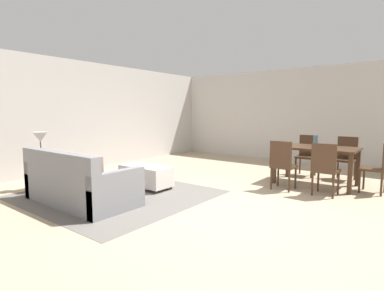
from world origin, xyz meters
name	(u,v)px	position (x,y,z in m)	size (l,w,h in m)	color
ground_plane	(223,208)	(0.00, 0.00, 0.00)	(10.80, 10.80, 0.00)	tan
wall_back	(319,115)	(0.00, 5.00, 1.35)	(9.00, 0.12, 2.70)	beige
wall_left	(81,116)	(-4.50, 0.50, 1.35)	(0.12, 11.00, 2.70)	beige
area_rug	(117,194)	(-1.89, -0.50, 0.00)	(3.00, 2.80, 0.01)	slate
couch	(79,185)	(-1.96, -1.19, 0.29)	(1.93, 0.93, 0.86)	gray
ottoman_table	(146,175)	(-1.82, 0.13, 0.24)	(1.02, 0.49, 0.43)	silver
side_table	(42,167)	(-3.23, -1.16, 0.44)	(0.40, 0.40, 0.56)	olive
table_lamp	(40,138)	(-3.23, -1.16, 0.97)	(0.26, 0.26, 0.53)	brown
dining_table	(316,152)	(0.67, 2.39, 0.66)	(1.51, 0.90, 0.76)	#422B1C
dining_chair_near_left	(282,162)	(0.30, 1.56, 0.52)	(0.40, 0.40, 0.92)	#422B1C
dining_chair_near_right	(325,166)	(1.03, 1.61, 0.52)	(0.41, 0.41, 0.92)	#422B1C
dining_chair_far_left	(307,153)	(0.26, 3.19, 0.52)	(0.42, 0.42, 0.92)	#422B1C
dining_chair_far_right	(346,156)	(1.05, 3.24, 0.52)	(0.42, 0.42, 0.92)	#422B1C
dining_chair_head_east	(379,165)	(1.75, 2.36, 0.52)	(0.42, 0.42, 0.92)	#422B1C
vase_centerpiece	(315,141)	(0.65, 2.36, 0.88)	(0.08, 0.08, 0.23)	slate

